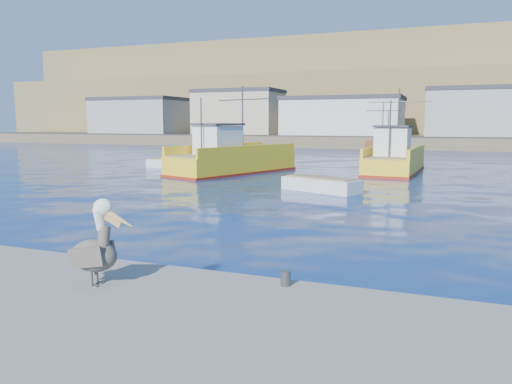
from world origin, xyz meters
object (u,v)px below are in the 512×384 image
boat_orange (384,147)px  pelican (96,248)px  skiff_mid (321,186)px  trawler_yellow_b (394,160)px  trawler_yellow_a (231,159)px  skiff_left (172,164)px

boat_orange → pelican: 49.59m
skiff_mid → trawler_yellow_b: bearing=77.4°
trawler_yellow_a → pelican: bearing=-71.6°
trawler_yellow_b → skiff_mid: (-2.64, -11.81, -0.65)m
trawler_yellow_a → skiff_mid: trawler_yellow_a is taller
boat_orange → skiff_mid: boat_orange is taller
pelican → skiff_left: bearing=118.0°
trawler_yellow_b → boat_orange: size_ratio=1.19×
trawler_yellow_b → pelican: (-2.67, -30.26, 0.30)m
trawler_yellow_b → pelican: size_ratio=5.56×
trawler_yellow_a → pelican: (8.47, -25.50, 0.24)m
trawler_yellow_a → trawler_yellow_b: trawler_yellow_a is taller
skiff_mid → pelican: (-0.03, -18.44, 0.94)m
trawler_yellow_b → skiff_mid: 12.12m
trawler_yellow_b → pelican: 30.38m
trawler_yellow_a → skiff_mid: (8.50, -7.06, -0.71)m
trawler_yellow_b → skiff_mid: size_ratio=2.11×
trawler_yellow_a → boat_orange: 25.39m
boat_orange → skiff_left: size_ratio=1.96×
trawler_yellow_b → skiff_left: trawler_yellow_b is taller
trawler_yellow_b → boat_orange: trawler_yellow_b is taller
trawler_yellow_b → boat_orange: bearing=99.1°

